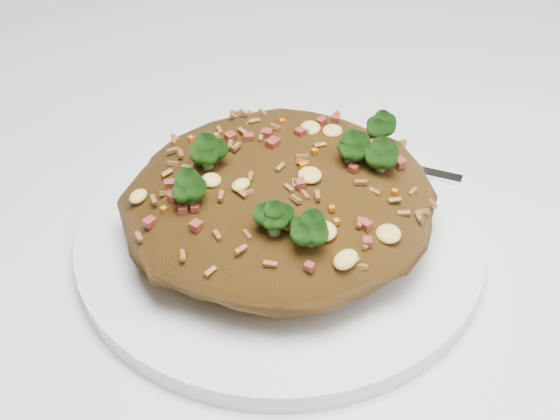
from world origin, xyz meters
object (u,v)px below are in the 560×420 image
at_px(fried_rice, 281,190).
at_px(fork, 359,158).
at_px(dining_table, 201,279).
at_px(plate, 280,235).

xyz_separation_m(fried_rice, fork, (0.07, 0.05, -0.03)).
height_order(dining_table, plate, plate).
distance_m(plate, fork, 0.09).
bearing_deg(plate, fried_rice, -50.01).
height_order(plate, fried_rice, fried_rice).
xyz_separation_m(plate, fork, (0.07, 0.05, 0.01)).
distance_m(plate, fried_rice, 0.04).
bearing_deg(fork, plate, -107.95).
height_order(dining_table, fried_rice, fried_rice).
height_order(plate, fork, fork).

